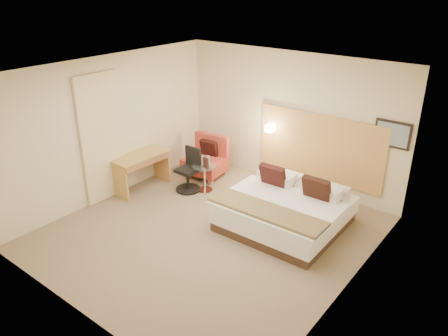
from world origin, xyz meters
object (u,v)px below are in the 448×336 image
Objects in this scene: lounge_chair at (206,160)px; desk_chair at (189,173)px; desk at (141,162)px; side_table at (205,177)px; bed at (285,209)px.

lounge_chair is 1.03× the size of desk_chair.
lounge_chair is at bearing 66.63° from desk.
side_table is (0.47, -0.62, -0.04)m from lounge_chair.
bed is at bearing -4.67° from side_table.
desk is (-1.05, -0.70, 0.28)m from side_table.
bed is 3.06m from desk.
desk_chair is at bearing 35.23° from desk.
desk_chair reaches higher than side_table.
side_table is 0.50× the size of desk.
lounge_chair is (-2.42, 0.78, 0.03)m from bed.
side_table is 0.69× the size of desk_chair.
lounge_chair is at bearing 104.55° from desk_chair.
side_table is 0.32m from desk_chair.
desk is (-0.57, -1.32, 0.24)m from lounge_chair.
bed reaches higher than side_table.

